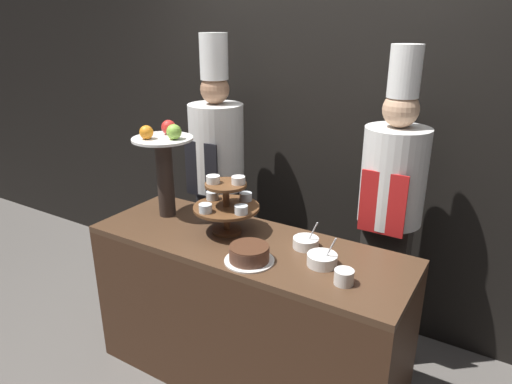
% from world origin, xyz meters
% --- Properties ---
extents(wall_back, '(10.00, 0.06, 2.80)m').
position_xyz_m(wall_back, '(0.00, 1.26, 1.40)').
color(wall_back, black).
rests_on(wall_back, ground_plane).
extents(buffet_counter, '(1.74, 0.60, 0.88)m').
position_xyz_m(buffet_counter, '(0.00, 0.30, 0.44)').
color(buffet_counter, '#422819').
rests_on(buffet_counter, ground_plane).
extents(tiered_stand, '(0.36, 0.36, 0.32)m').
position_xyz_m(tiered_stand, '(-0.16, 0.35, 1.06)').
color(tiered_stand, brown).
rests_on(tiered_stand, buffet_counter).
extents(fruit_pedestal, '(0.35, 0.35, 0.56)m').
position_xyz_m(fruit_pedestal, '(-0.60, 0.37, 1.23)').
color(fruit_pedestal, '#2D231E').
rests_on(fruit_pedestal, buffet_counter).
extents(cake_round, '(0.24, 0.24, 0.08)m').
position_xyz_m(cake_round, '(0.13, 0.14, 0.92)').
color(cake_round, white).
rests_on(cake_round, buffet_counter).
extents(cup_white, '(0.09, 0.09, 0.07)m').
position_xyz_m(cup_white, '(0.59, 0.18, 0.92)').
color(cup_white, white).
rests_on(cup_white, buffet_counter).
extents(serving_bowl_near, '(0.14, 0.14, 0.16)m').
position_xyz_m(serving_bowl_near, '(0.44, 0.29, 0.91)').
color(serving_bowl_near, white).
rests_on(serving_bowl_near, buffet_counter).
extents(serving_bowl_far, '(0.13, 0.13, 0.16)m').
position_xyz_m(serving_bowl_far, '(0.29, 0.41, 0.91)').
color(serving_bowl_far, white).
rests_on(serving_bowl_far, buffet_counter).
extents(chef_left, '(0.37, 0.37, 1.91)m').
position_xyz_m(chef_left, '(-0.61, 0.89, 1.04)').
color(chef_left, '#28282D').
rests_on(chef_left, ground_plane).
extents(chef_center_left, '(0.35, 0.35, 1.87)m').
position_xyz_m(chef_center_left, '(0.58, 0.89, 1.02)').
color(chef_center_left, '#38332D').
rests_on(chef_center_left, ground_plane).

